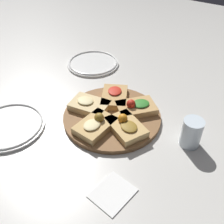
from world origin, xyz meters
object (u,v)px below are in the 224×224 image
(plate_right, at_px, (93,63))
(plate_left, at_px, (8,126))
(water_glass, at_px, (191,133))
(napkin_stack, at_px, (113,193))
(serving_board, at_px, (112,116))

(plate_right, bearing_deg, plate_left, -178.35)
(water_glass, xyz_separation_m, napkin_stack, (-0.29, 0.11, -0.05))
(plate_left, distance_m, plate_right, 0.52)
(serving_board, relative_size, water_glass, 3.58)
(plate_right, xyz_separation_m, napkin_stack, (-0.54, -0.46, -0.00))
(water_glass, bearing_deg, plate_right, 66.51)
(serving_board, bearing_deg, plate_left, 130.92)
(plate_right, xyz_separation_m, water_glass, (-0.25, -0.57, 0.04))
(plate_left, xyz_separation_m, plate_right, (0.52, 0.01, 0.00))
(serving_board, xyz_separation_m, plate_left, (-0.24, 0.28, -0.00))
(plate_left, relative_size, plate_right, 1.02)
(plate_left, height_order, plate_right, same)
(water_glass, height_order, napkin_stack, water_glass)
(plate_left, bearing_deg, water_glass, -64.03)
(serving_board, bearing_deg, water_glass, -83.60)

